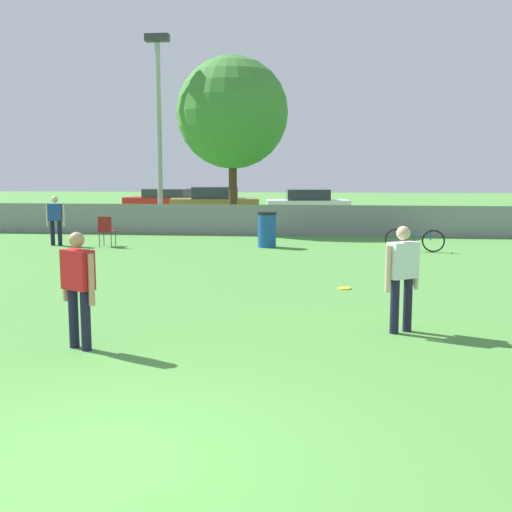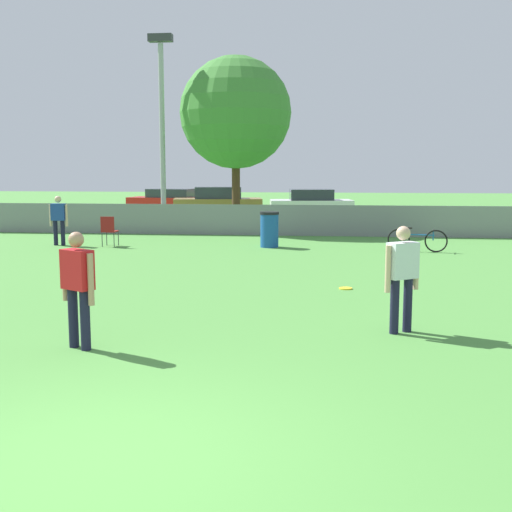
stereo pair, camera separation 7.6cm
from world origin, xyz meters
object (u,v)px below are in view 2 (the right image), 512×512
object	(u,v)px
light_pole	(162,114)
tree_near_pole	(236,113)
parked_car_red	(171,201)
parked_car_white	(311,204)
spectator_in_blue	(59,217)
frisbee_disc	(346,288)
bicycle_sideline	(417,240)
parked_car_tan	(218,203)
player_thrower_red	(78,282)
folding_chair_sideline	(109,229)
trash_bin	(269,229)
player_receiver_white	(402,272)

from	to	relation	value
light_pole	tree_near_pole	bearing A→B (deg)	16.82
parked_car_red	parked_car_white	distance (m)	8.29
spectator_in_blue	frisbee_disc	xyz separation A→B (m)	(8.72, -6.36, -0.87)
bicycle_sideline	parked_car_tan	size ratio (longest dim) A/B	0.37
light_pole	player_thrower_red	size ratio (longest dim) A/B	4.71
tree_near_pole	folding_chair_sideline	world-z (taller)	tree_near_pole
parked_car_tan	trash_bin	bearing A→B (deg)	-83.60
light_pole	parked_car_red	world-z (taller)	light_pole
frisbee_disc	folding_chair_sideline	size ratio (longest dim) A/B	0.29
tree_near_pole	parked_car_tan	xyz separation A→B (m)	(-1.77, 5.82, -3.79)
parked_car_tan	player_receiver_white	bearing A→B (deg)	-84.28
bicycle_sideline	trash_bin	distance (m)	4.38
frisbee_disc	parked_car_white	world-z (taller)	parked_car_white
frisbee_disc	parked_car_tan	bearing A→B (deg)	107.73
player_thrower_red	bicycle_sideline	distance (m)	12.26
parked_car_tan	parked_car_white	world-z (taller)	parked_car_tan
bicycle_sideline	parked_car_red	size ratio (longest dim) A/B	0.35
player_receiver_white	spectator_in_blue	bearing A→B (deg)	99.52
folding_chair_sideline	parked_car_red	xyz separation A→B (m)	(-1.94, 15.38, 0.11)
spectator_in_blue	tree_near_pole	bearing A→B (deg)	-130.27
light_pole	spectator_in_blue	bearing A→B (deg)	-111.07
player_receiver_white	frisbee_disc	bearing A→B (deg)	67.45
tree_near_pole	parked_car_red	distance (m)	11.22
player_thrower_red	parked_car_white	world-z (taller)	player_thrower_red
spectator_in_blue	bicycle_sideline	xyz separation A→B (m)	(10.89, -0.26, -0.54)
folding_chair_sideline	bicycle_sideline	bearing A→B (deg)	-179.58
frisbee_disc	parked_car_tan	size ratio (longest dim) A/B	0.06
parked_car_tan	parked_car_white	size ratio (longest dim) A/B	1.08
light_pole	parked_car_white	xyz separation A→B (m)	(5.45, 7.10, -3.74)
folding_chair_sideline	parked_car_tan	distance (m)	11.98
parked_car_red	trash_bin	bearing A→B (deg)	-58.61
frisbee_disc	folding_chair_sideline	distance (m)	9.44
spectator_in_blue	parked_car_tan	xyz separation A→B (m)	(2.92, 11.78, -0.16)
tree_near_pole	spectator_in_blue	xyz separation A→B (m)	(-4.69, -5.96, -3.62)
trash_bin	parked_car_tan	xyz separation A→B (m)	(-3.63, 11.49, 0.18)
player_thrower_red	folding_chair_sideline	size ratio (longest dim) A/B	1.68
player_receiver_white	parked_car_white	size ratio (longest dim) A/B	0.38
frisbee_disc	trash_bin	size ratio (longest dim) A/B	0.25
player_receiver_white	trash_bin	bearing A→B (deg)	71.44
tree_near_pole	bicycle_sideline	size ratio (longest dim) A/B	4.00
folding_chair_sideline	light_pole	bearing A→B (deg)	-92.30
light_pole	parked_car_tan	size ratio (longest dim) A/B	1.64
tree_near_pole	player_thrower_red	size ratio (longest dim) A/B	4.27
bicycle_sideline	tree_near_pole	bearing A→B (deg)	147.15
tree_near_pole	bicycle_sideline	xyz separation A→B (m)	(6.20, -6.23, -4.17)
trash_bin	parked_car_red	distance (m)	16.45
parked_car_tan	tree_near_pole	bearing A→B (deg)	-84.27
parked_car_red	parked_car_white	xyz separation A→B (m)	(7.72, -3.01, 0.02)
player_thrower_red	parked_car_tan	bearing A→B (deg)	124.96
light_pole	bicycle_sideline	size ratio (longest dim) A/B	4.41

